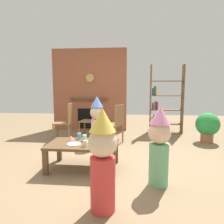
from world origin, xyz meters
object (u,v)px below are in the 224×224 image
(paper_cup_far_right, at_px, (110,141))
(dining_chair_middle, at_px, (92,118))
(paper_plate_front, at_px, (74,144))
(dining_chair_left, at_px, (66,120))
(paper_cup_near_left, at_px, (85,138))
(child_with_cone_hat, at_px, (103,158))
(paper_cup_near_right, at_px, (79,136))
(paper_plate_rear, at_px, (93,142))
(birthday_cake_slice, at_px, (71,138))
(coffee_table, at_px, (83,147))
(paper_cup_center, at_px, (85,143))
(dining_chair_right, at_px, (116,122))
(child_in_pink, at_px, (159,144))
(bookshelf, at_px, (163,102))
(potted_plant_tall, at_px, (208,125))
(child_by_the_chairs, at_px, (97,120))
(paper_cup_far_left, at_px, (112,139))

(paper_cup_far_right, distance_m, dining_chair_middle, 2.01)
(paper_plate_front, relative_size, dining_chair_left, 0.24)
(paper_cup_near_left, distance_m, child_with_cone_hat, 1.28)
(paper_cup_near_right, bearing_deg, paper_plate_rear, -36.81)
(paper_cup_near_left, height_order, birthday_cake_slice, paper_cup_near_left)
(paper_cup_near_left, height_order, dining_chair_left, dining_chair_left)
(coffee_table, bearing_deg, paper_cup_center, -66.86)
(paper_plate_rear, xyz_separation_m, dining_chair_right, (0.26, 1.38, 0.09))
(dining_chair_left, bearing_deg, paper_cup_far_right, 120.95)
(birthday_cake_slice, height_order, child_with_cone_hat, child_with_cone_hat)
(child_in_pink, distance_m, dining_chair_right, 2.01)
(paper_plate_front, xyz_separation_m, paper_plate_rear, (0.26, 0.14, 0.00))
(bookshelf, relative_size, dining_chair_left, 2.11)
(paper_cup_near_right, bearing_deg, dining_chair_middle, 93.55)
(bookshelf, distance_m, paper_cup_near_right, 3.07)
(dining_chair_left, bearing_deg, potted_plant_tall, 177.09)
(dining_chair_middle, bearing_deg, coffee_table, 105.12)
(child_by_the_chairs, xyz_separation_m, dining_chair_left, (-0.80, 0.31, -0.07))
(birthday_cake_slice, distance_m, potted_plant_tall, 3.22)
(child_by_the_chairs, bearing_deg, dining_chair_middle, -158.47)
(paper_cup_near_left, distance_m, paper_cup_far_right, 0.46)
(paper_plate_front, height_order, child_with_cone_hat, child_with_cone_hat)
(child_with_cone_hat, xyz_separation_m, child_by_the_chairs, (-0.46, 2.34, 0.00))
(paper_cup_near_right, bearing_deg, potted_plant_tall, 30.14)
(paper_cup_center, relative_size, child_by_the_chairs, 0.08)
(bookshelf, bearing_deg, dining_chair_middle, -155.58)
(paper_cup_center, bearing_deg, paper_cup_far_left, 37.10)
(paper_cup_near_left, relative_size, dining_chair_middle, 0.11)
(paper_cup_near_left, height_order, paper_cup_near_right, paper_cup_near_left)
(paper_cup_far_right, relative_size, dining_chair_right, 0.10)
(paper_cup_center, xyz_separation_m, potted_plant_tall, (2.46, 1.96, -0.06))
(paper_cup_far_right, bearing_deg, dining_chair_right, 91.19)
(paper_cup_center, bearing_deg, dining_chair_right, 78.23)
(paper_cup_far_right, height_order, child_in_pink, child_in_pink)
(paper_plate_rear, bearing_deg, paper_plate_front, -152.69)
(paper_cup_center, bearing_deg, paper_plate_rear, 72.47)
(coffee_table, distance_m, dining_chair_left, 1.78)
(paper_cup_near_left, relative_size, child_in_pink, 0.10)
(paper_plate_rear, height_order, dining_chair_left, dining_chair_left)
(child_with_cone_hat, distance_m, potted_plant_tall, 3.53)
(paper_cup_near_left, height_order, child_in_pink, child_in_pink)
(paper_plate_front, distance_m, paper_plate_rear, 0.30)
(coffee_table, relative_size, paper_plate_rear, 5.56)
(paper_cup_far_left, relative_size, potted_plant_tall, 0.15)
(birthday_cake_slice, bearing_deg, paper_cup_center, -46.80)
(paper_plate_rear, bearing_deg, child_by_the_chairs, 96.36)
(birthday_cake_slice, xyz_separation_m, dining_chair_right, (0.66, 1.26, 0.06))
(bookshelf, relative_size, child_by_the_chairs, 1.73)
(birthday_cake_slice, bearing_deg, paper_plate_front, -64.25)
(paper_cup_near_left, xyz_separation_m, paper_plate_rear, (0.15, -0.07, -0.05))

